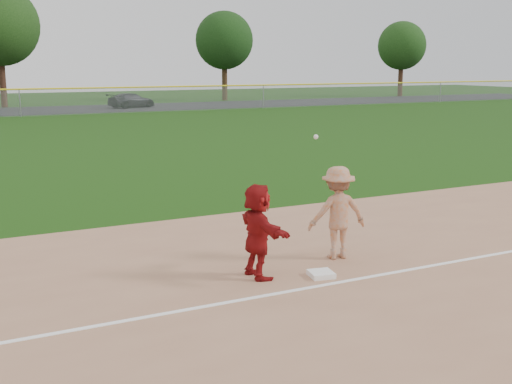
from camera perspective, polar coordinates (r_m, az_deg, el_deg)
name	(u,v)px	position (r m, az deg, el deg)	size (l,w,h in m)	color
ground	(292,275)	(12.02, 3.23, -7.36)	(160.00, 160.00, 0.00)	#173D0B
foul_line	(315,287)	(11.36, 5.26, -8.38)	(60.00, 0.10, 0.01)	white
parking_asphalt	(12,111)	(56.28, -20.89, 6.72)	(120.00, 10.00, 0.01)	black
first_base	(321,274)	(11.89, 5.81, -7.27)	(0.42, 0.42, 0.10)	white
base_runner	(258,231)	(11.58, 0.17, -3.47)	(1.61, 0.51, 1.74)	maroon
car_right	(132,100)	(58.07, -11.00, 8.00)	(1.76, 4.32, 1.25)	black
first_base_play	(338,212)	(12.82, 7.26, -1.82)	(1.31, 0.89, 2.52)	#98989B
outfield_fence	(19,90)	(50.21, -20.32, 8.53)	(110.00, 0.12, 110.00)	#999EA0
tree_3	(224,41)	(68.54, -2.84, 13.30)	(6.00, 6.00, 9.19)	#322112
tree_4	(402,46)	(78.74, 12.84, 12.56)	(5.60, 5.60, 8.67)	#361F13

